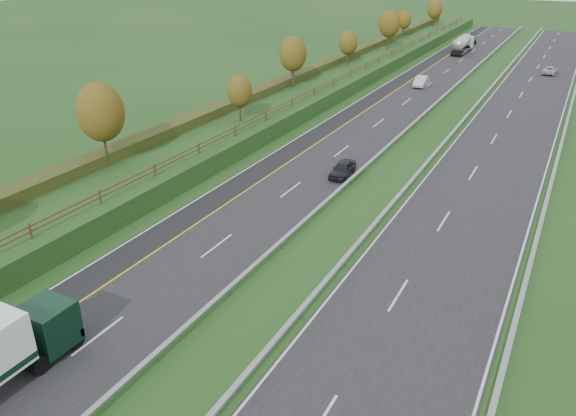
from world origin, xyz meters
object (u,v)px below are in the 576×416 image
at_px(car_silver_mid, 421,81).
at_px(car_small_far, 469,42).
at_px(road_tanker, 463,44).
at_px(car_dark_near, 343,169).
at_px(car_oncoming, 550,70).

xyz_separation_m(car_silver_mid, car_small_far, (-1.57, 44.95, -0.05)).
xyz_separation_m(road_tanker, car_silver_mid, (0.87, -34.13, -1.02)).
relative_size(car_dark_near, car_oncoming, 0.90).
relative_size(road_tanker, car_oncoming, 2.37).
relative_size(road_tanker, car_silver_mid, 2.30).
distance_m(road_tanker, car_oncoming, 23.29).
xyz_separation_m(car_small_far, car_oncoming, (18.84, -25.37, -0.10)).
bearing_deg(car_dark_near, road_tanker, 90.09).
relative_size(car_silver_mid, car_oncoming, 1.03).
height_order(road_tanker, car_small_far, road_tanker).
bearing_deg(road_tanker, car_oncoming, -38.72).
xyz_separation_m(car_dark_near, car_silver_mid, (-3.75, 41.17, 0.07)).
xyz_separation_m(road_tanker, car_small_far, (-0.70, 10.82, -1.07)).
xyz_separation_m(car_dark_near, car_small_far, (-5.31, 86.12, 0.02)).
distance_m(road_tanker, car_small_far, 10.90).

